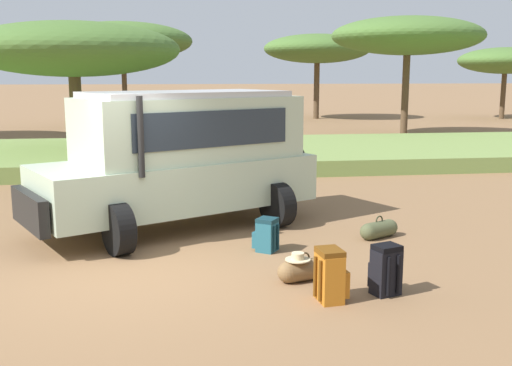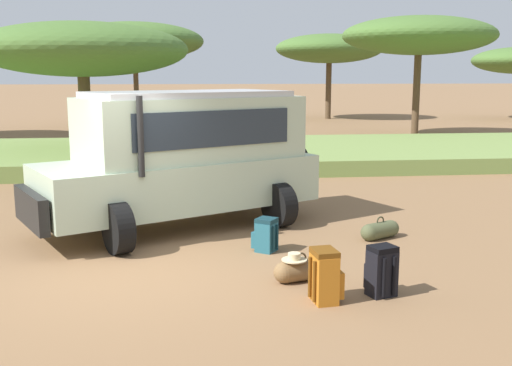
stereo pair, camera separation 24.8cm
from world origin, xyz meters
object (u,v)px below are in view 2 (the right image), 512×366
at_px(acacia_tree_far_right, 419,36).
at_px(safari_vehicle, 184,156).
at_px(backpack_near_rear_wheel, 381,271).
at_px(duffel_bag_low_black_case, 300,270).
at_px(backpack_cluster_center, 325,276).
at_px(duffel_bag_soft_canvas, 380,230).
at_px(acacia_tree_right_mid, 329,49).
at_px(backpack_beside_front_wheel, 266,235).
at_px(acacia_tree_centre_back, 135,41).
at_px(acacia_tree_left_mid, 82,50).

bearing_deg(acacia_tree_far_right, safari_vehicle, -124.27).
distance_m(backpack_near_rear_wheel, duffel_bag_low_black_case, 1.12).
xyz_separation_m(backpack_cluster_center, duffel_bag_soft_canvas, (1.57, 2.68, -0.18)).
relative_size(duffel_bag_low_black_case, duffel_bag_soft_canvas, 1.03).
relative_size(safari_vehicle, duffel_bag_soft_canvas, 7.25).
height_order(backpack_near_rear_wheel, acacia_tree_far_right, acacia_tree_far_right).
bearing_deg(acacia_tree_right_mid, backpack_beside_front_wheel, -105.23).
xyz_separation_m(safari_vehicle, backpack_beside_front_wheel, (1.26, -1.73, -1.04)).
bearing_deg(duffel_bag_soft_canvas, acacia_tree_centre_back, 104.54).
xyz_separation_m(safari_vehicle, duffel_bag_low_black_case, (1.54, -3.14, -1.14)).
bearing_deg(acacia_tree_right_mid, backpack_cluster_center, -103.36).
xyz_separation_m(backpack_near_rear_wheel, duffel_bag_low_black_case, (-0.90, 0.64, -0.16)).
relative_size(safari_vehicle, acacia_tree_right_mid, 0.81).
relative_size(duffel_bag_soft_canvas, acacia_tree_centre_back, 0.10).
bearing_deg(duffel_bag_low_black_case, acacia_tree_centre_back, 99.52).
xyz_separation_m(safari_vehicle, duffel_bag_soft_canvas, (3.27, -1.23, -1.15)).
distance_m(backpack_near_rear_wheel, acacia_tree_far_right, 20.44).
distance_m(safari_vehicle, duffel_bag_soft_canvas, 3.68).
xyz_separation_m(duffel_bag_soft_canvas, acacia_tree_far_right, (6.79, 15.99, 4.21)).
xyz_separation_m(backpack_beside_front_wheel, acacia_tree_centre_back, (-3.77, 22.81, 4.12)).
height_order(safari_vehicle, acacia_tree_far_right, acacia_tree_far_right).
xyz_separation_m(backpack_cluster_center, acacia_tree_right_mid, (7.06, 29.73, 3.93)).
distance_m(backpack_beside_front_wheel, backpack_cluster_center, 2.22).
distance_m(acacia_tree_left_mid, acacia_tree_centre_back, 12.66).
bearing_deg(duffel_bag_low_black_case, acacia_tree_left_mid, 111.69).
distance_m(backpack_cluster_center, acacia_tree_far_right, 20.85).
distance_m(backpack_cluster_center, duffel_bag_low_black_case, 0.80).
bearing_deg(backpack_near_rear_wheel, backpack_cluster_center, -170.15).
relative_size(backpack_beside_front_wheel, acacia_tree_far_right, 0.08).
bearing_deg(safari_vehicle, backpack_near_rear_wheel, -57.12).
height_order(backpack_beside_front_wheel, duffel_bag_low_black_case, backpack_beside_front_wheel).
distance_m(acacia_tree_centre_back, acacia_tree_right_mid, 12.23).
height_order(safari_vehicle, duffel_bag_soft_canvas, safari_vehicle).
relative_size(duffel_bag_soft_canvas, acacia_tree_right_mid, 0.11).
height_order(backpack_cluster_center, acacia_tree_left_mid, acacia_tree_left_mid).
bearing_deg(safari_vehicle, backpack_cluster_center, -66.53).
xyz_separation_m(backpack_cluster_center, backpack_near_rear_wheel, (0.75, 0.13, -0.01)).
relative_size(backpack_near_rear_wheel, acacia_tree_left_mid, 0.10).
bearing_deg(safari_vehicle, backpack_beside_front_wheel, -54.05).
bearing_deg(acacia_tree_right_mid, acacia_tree_centre_back, -157.20).
height_order(backpack_beside_front_wheel, duffel_bag_soft_canvas, backpack_beside_front_wheel).
bearing_deg(duffel_bag_low_black_case, backpack_beside_front_wheel, 101.49).
distance_m(backpack_near_rear_wheel, acacia_tree_centre_back, 25.68).
bearing_deg(acacia_tree_left_mid, safari_vehicle, -70.04).
xyz_separation_m(acacia_tree_right_mid, acacia_tree_far_right, (1.30, -11.06, 0.10)).
height_order(duffel_bag_soft_canvas, acacia_tree_centre_back, acacia_tree_centre_back).
relative_size(backpack_cluster_center, acacia_tree_right_mid, 0.10).
relative_size(acacia_tree_centre_back, acacia_tree_right_mid, 1.16).
bearing_deg(acacia_tree_centre_back, acacia_tree_right_mid, 22.80).
xyz_separation_m(backpack_cluster_center, acacia_tree_left_mid, (-4.77, 12.38, 3.14)).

